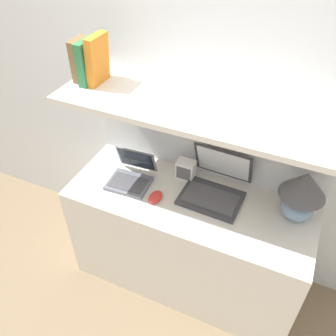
% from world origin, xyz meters
% --- Properties ---
extents(ground_plane, '(12.00, 12.00, 0.00)m').
position_xyz_m(ground_plane, '(0.00, 0.00, 0.00)').
color(ground_plane, '#7A664C').
extents(wall_back, '(6.00, 0.05, 2.40)m').
position_xyz_m(wall_back, '(0.00, 0.57, 1.20)').
color(wall_back, silver).
rests_on(wall_back, ground_plane).
extents(desk, '(1.33, 0.50, 0.70)m').
position_xyz_m(desk, '(0.00, 0.25, 0.35)').
color(desk, silver).
rests_on(desk, ground_plane).
extents(back_riser, '(1.33, 0.04, 1.22)m').
position_xyz_m(back_riser, '(0.00, 0.52, 0.61)').
color(back_riser, silver).
rests_on(back_riser, ground_plane).
extents(shelf, '(1.33, 0.45, 0.03)m').
position_xyz_m(shelf, '(0.00, 0.32, 1.23)').
color(shelf, silver).
rests_on(shelf, back_riser).
extents(table_lamp, '(0.22, 0.22, 0.29)m').
position_xyz_m(table_lamp, '(0.53, 0.37, 0.88)').
color(table_lamp, '#7593B2').
rests_on(table_lamp, desk).
extents(laptop_large, '(0.33, 0.33, 0.25)m').
position_xyz_m(laptop_large, '(0.11, 0.36, 0.76)').
color(laptop_large, '#333338').
rests_on(laptop_large, desk).
extents(laptop_small, '(0.24, 0.25, 0.17)m').
position_xyz_m(laptop_small, '(-0.35, 0.26, 0.74)').
color(laptop_small, slate).
rests_on(laptop_small, desk).
extents(computer_mouse, '(0.07, 0.11, 0.03)m').
position_xyz_m(computer_mouse, '(-0.16, 0.18, 0.72)').
color(computer_mouse, red).
rests_on(computer_mouse, desk).
extents(router_box, '(0.10, 0.07, 0.12)m').
position_xyz_m(router_box, '(-0.08, 0.41, 0.76)').
color(router_box, white).
rests_on(router_box, desk).
extents(book_brown, '(0.04, 0.12, 0.20)m').
position_xyz_m(book_brown, '(-0.61, 0.32, 1.35)').
color(book_brown, brown).
rests_on(book_brown, shelf).
extents(book_green, '(0.04, 0.17, 0.21)m').
position_xyz_m(book_green, '(-0.56, 0.32, 1.35)').
color(book_green, '#2D7042').
rests_on(book_green, shelf).
extents(book_orange, '(0.06, 0.14, 0.24)m').
position_xyz_m(book_orange, '(-0.52, 0.32, 1.37)').
color(book_orange, orange).
rests_on(book_orange, shelf).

